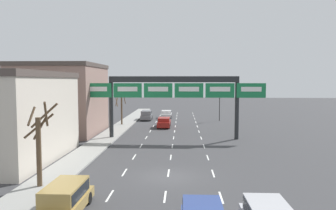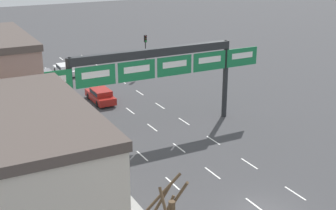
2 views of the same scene
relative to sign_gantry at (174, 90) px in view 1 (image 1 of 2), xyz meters
The scene contains 12 objects.
ground_plane 16.46m from the sign_gantry, 90.00° to the right, with size 220.00×220.00×0.00m, color #3D3D3F.
sidewalk_left 18.27m from the sign_gantry, 117.46° to the right, with size 2.80×110.00×0.15m.
lane_dashes 6.12m from the sign_gantry, 90.00° to the right, with size 6.72×67.00×0.01m.
sign_gantry is the anchor object (origin of this frame).
building_far 15.14m from the sign_gantry, 166.38° to the left, with size 9.92×11.29×9.04m.
car_white 22.61m from the sign_gantry, 94.89° to the left, with size 1.93×4.53×1.35m.
suv_grey 19.70m from the sign_gantry, 105.79° to the left, with size 1.81×4.37×1.65m.
car_red 10.91m from the sign_gantry, 99.77° to the left, with size 1.86×4.76×1.45m.
suv_gold 23.15m from the sign_gantry, 102.79° to the right, with size 1.84×4.48×1.58m.
traffic_light_near_gantry 19.32m from the sign_gantry, 67.29° to the left, with size 0.30×0.35×4.94m.
tree_bare_closest 19.96m from the sign_gantry, 114.15° to the right, with size 2.22×1.72×5.42m.
tree_bare_second 14.47m from the sign_gantry, 126.23° to the left, with size 1.61×1.88×4.52m.
Camera 1 is at (0.98, -22.85, 6.84)m, focal length 35.00 mm.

